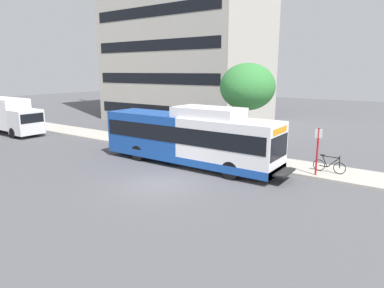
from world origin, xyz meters
The scene contains 8 objects.
ground_plane centered at (0.00, 8.00, 0.00)m, with size 120.00×120.00×0.00m, color #4C4C51.
sidewalk_curb centered at (7.00, 6.00, 0.07)m, with size 3.00×56.00×0.14m, color #A8A399.
transit_bus centered at (4.02, 0.96, 1.70)m, with size 2.58×12.25×3.65m.
bus_stop_sign_pole centered at (5.88, -6.21, 1.65)m, with size 0.10×0.36×2.60m.
bicycle_parked centered at (6.78, -6.69, 0.56)m, with size 0.52×1.76×1.02m.
street_tree_near_stop centered at (7.92, -0.96, 4.68)m, with size 3.62×3.62×6.09m.
box_truck_background centered at (3.07, 20.43, 1.74)m, with size 2.32×7.01×3.25m.
lattice_comm_tower centered at (22.85, 28.66, 10.56)m, with size 1.10×1.10×31.51m.
Camera 1 is at (-12.44, -10.81, 5.71)m, focal length 31.49 mm.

